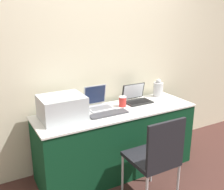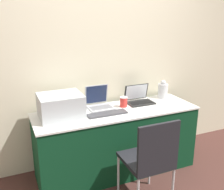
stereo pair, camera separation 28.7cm
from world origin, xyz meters
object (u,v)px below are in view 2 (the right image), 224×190
printer (61,105)px  metal_pitcher (163,90)px  laptop_right (139,99)px  coffee_cup (124,102)px  laptop_left (99,103)px  external_keyboard (107,114)px  chair (150,157)px

printer → metal_pitcher: bearing=5.8°
laptop_right → coffee_cup: (-0.24, -0.06, 0.01)m
printer → laptop_left: bearing=14.4°
laptop_right → external_keyboard: 0.57m
external_keyboard → coffee_cup: coffee_cup is taller
coffee_cup → chair: (-0.09, -0.77, -0.30)m
metal_pitcher → printer: bearing=-174.2°
laptop_left → external_keyboard: laptop_left is taller
laptop_right → coffee_cup: bearing=-165.9°
laptop_left → external_keyboard: bearing=-90.8°
coffee_cup → chair: chair is taller
laptop_left → metal_pitcher: size_ratio=1.21×
metal_pitcher → external_keyboard: bearing=-163.1°
metal_pitcher → chair: 1.19m
chair → external_keyboard: bearing=106.6°
laptop_right → external_keyboard: size_ratio=0.72×
printer → laptop_right: 1.01m
metal_pitcher → chair: size_ratio=0.25×
external_keyboard → printer: bearing=164.4°
printer → external_keyboard: printer is taller
coffee_cup → external_keyboard: bearing=-150.1°
coffee_cup → metal_pitcher: 0.64m
chair → laptop_left: bearing=101.7°
printer → laptop_left: (0.48, 0.12, -0.08)m
chair → laptop_right: bearing=68.0°
printer → metal_pitcher: (1.38, 0.14, -0.03)m
external_keyboard → chair: 0.69m
laptop_right → chair: 0.94m
laptop_right → printer: bearing=-175.1°
metal_pitcher → chair: metal_pitcher is taller
external_keyboard → chair: chair is taller
chair → metal_pitcher: bearing=51.0°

